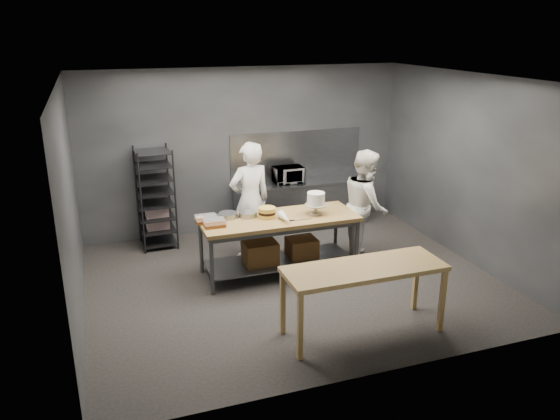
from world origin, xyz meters
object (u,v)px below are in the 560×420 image
object	(u,v)px
speed_rack	(156,199)
chef_behind	(250,201)
near_counter	(364,273)
frosted_cake_stand	(316,200)
chef_right	(365,205)
microwave	(288,175)
layer_cake	(267,213)
work_table	(279,238)

from	to	relation	value
speed_rack	chef_behind	world-z (taller)	chef_behind
near_counter	frosted_cake_stand	world-z (taller)	frosted_cake_stand
near_counter	chef_behind	xyz separation A→B (m)	(-0.65, 2.75, 0.16)
speed_rack	chef_right	world-z (taller)	chef_right
microwave	frosted_cake_stand	xyz separation A→B (m)	(-0.23, -1.89, 0.09)
chef_right	frosted_cake_stand	xyz separation A→B (m)	(-0.94, -0.16, 0.23)
frosted_cake_stand	layer_cake	distance (m)	0.78
frosted_cake_stand	work_table	bearing A→B (deg)	175.03
chef_behind	chef_right	world-z (taller)	chef_behind
work_table	layer_cake	size ratio (longest dim) A/B	9.15
near_counter	speed_rack	world-z (taller)	speed_rack
chef_right	layer_cake	distance (m)	1.70
work_table	speed_rack	bearing A→B (deg)	132.79
work_table	layer_cake	bearing A→B (deg)	165.57
work_table	chef_right	world-z (taller)	chef_right
chef_right	microwave	bearing A→B (deg)	40.51
chef_right	frosted_cake_stand	size ratio (longest dim) A/B	5.29
layer_cake	near_counter	bearing A→B (deg)	-73.88
near_counter	work_table	bearing A→B (deg)	101.89
near_counter	chef_behind	distance (m)	2.83
work_table	speed_rack	distance (m)	2.41
chef_behind	chef_right	bearing A→B (deg)	149.59
work_table	frosted_cake_stand	bearing A→B (deg)	-4.97
microwave	layer_cake	size ratio (longest dim) A/B	2.07
layer_cake	chef_right	bearing A→B (deg)	2.13
layer_cake	work_table	bearing A→B (deg)	-14.43
speed_rack	chef_right	xyz separation A→B (m)	(3.15, -1.65, 0.06)
chef_behind	frosted_cake_stand	size ratio (longest dim) A/B	5.65
work_table	chef_right	bearing A→B (deg)	4.00
microwave	chef_right	bearing A→B (deg)	-67.81
chef_right	frosted_cake_stand	world-z (taller)	chef_right
work_table	near_counter	xyz separation A→B (m)	(0.42, -1.99, 0.24)
chef_right	speed_rack	bearing A→B (deg)	80.70
frosted_cake_stand	layer_cake	world-z (taller)	frosted_cake_stand
near_counter	speed_rack	size ratio (longest dim) A/B	1.14
microwave	frosted_cake_stand	world-z (taller)	frosted_cake_stand
speed_rack	microwave	bearing A→B (deg)	1.87
microwave	layer_cake	world-z (taller)	microwave
work_table	near_counter	bearing A→B (deg)	-78.11
work_table	near_counter	world-z (taller)	work_table
chef_behind	microwave	xyz separation A→B (m)	(1.05, 1.08, 0.07)
near_counter	frosted_cake_stand	size ratio (longest dim) A/B	5.79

